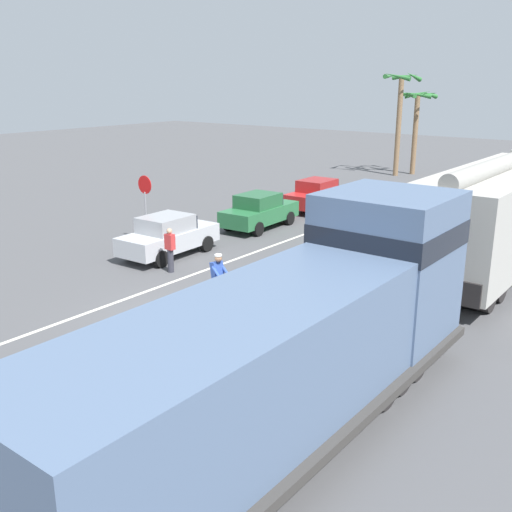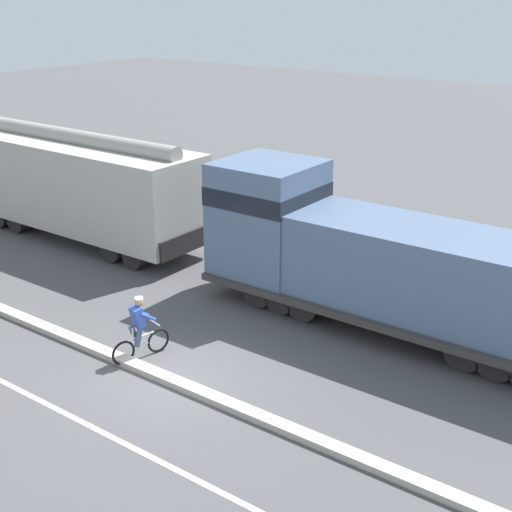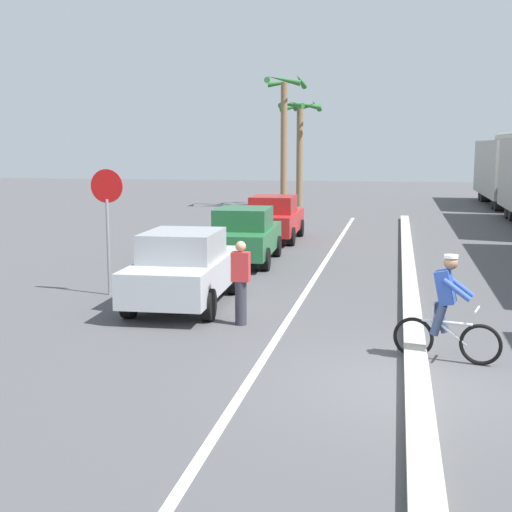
{
  "view_description": "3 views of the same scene",
  "coord_description": "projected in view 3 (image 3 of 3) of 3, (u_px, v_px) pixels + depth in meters",
  "views": [
    {
      "loc": [
        11.69,
        -11.42,
        6.7
      ],
      "look_at": [
        0.93,
        2.55,
        1.45
      ],
      "focal_mm": 42.0,
      "sensor_mm": 36.0,
      "label": 1
    },
    {
      "loc": [
        -10.95,
        -10.81,
        9.08
      ],
      "look_at": [
        3.94,
        0.15,
        2.04
      ],
      "focal_mm": 50.0,
      "sensor_mm": 36.0,
      "label": 2
    },
    {
      "loc": [
        -0.36,
        -10.06,
        3.39
      ],
      "look_at": [
        -3.64,
        6.46,
        0.79
      ],
      "focal_mm": 50.0,
      "sensor_mm": 36.0,
      "label": 3
    }
  ],
  "objects": [
    {
      "name": "parked_car_green",
      "position": [
        244.0,
        235.0,
        20.83
      ],
      "size": [
        1.98,
        4.27,
        1.62
      ],
      "color": "#286B3D",
      "rests_on": "ground"
    },
    {
      "name": "hopper_car_trailing",
      "position": [
        510.0,
        169.0,
        40.67
      ],
      "size": [
        2.9,
        10.6,
        4.18
      ],
      "color": "#B0AEA6",
      "rests_on": "ground"
    },
    {
      "name": "palm_tree_near",
      "position": [
        284.0,
        117.0,
        38.37
      ],
      "size": [
        2.33,
        2.35,
        7.19
      ],
      "color": "#846647",
      "rests_on": "ground"
    },
    {
      "name": "lane_stripe",
      "position": [
        305.0,
        294.0,
        16.47
      ],
      "size": [
        0.14,
        36.0,
        0.01
      ],
      "primitive_type": "cube",
      "color": "silver",
      "rests_on": "ground"
    },
    {
      "name": "cyclist",
      "position": [
        446.0,
        311.0,
        11.25
      ],
      "size": [
        1.68,
        0.57,
        1.71
      ],
      "color": "black",
      "rests_on": "ground"
    },
    {
      "name": "parked_car_red",
      "position": [
        274.0,
        218.0,
        25.76
      ],
      "size": [
        1.88,
        4.23,
        1.62
      ],
      "color": "red",
      "rests_on": "ground"
    },
    {
      "name": "pedestrian_by_cars",
      "position": [
        241.0,
        281.0,
        13.54
      ],
      "size": [
        0.34,
        0.22,
        1.62
      ],
      "color": "#33333D",
      "rests_on": "ground"
    },
    {
      "name": "ground_plane",
      "position": [
        417.0,
        385.0,
        10.2
      ],
      "size": [
        120.0,
        120.0,
        0.0
      ],
      "primitive_type": "plane",
      "color": "#4C4C4F"
    },
    {
      "name": "stop_sign",
      "position": [
        107.0,
        207.0,
        16.14
      ],
      "size": [
        0.76,
        0.08,
        2.88
      ],
      "color": "gray",
      "rests_on": "ground"
    },
    {
      "name": "parked_car_silver",
      "position": [
        184.0,
        268.0,
        15.22
      ],
      "size": [
        1.96,
        4.26,
        1.62
      ],
      "color": "#B7BABF",
      "rests_on": "ground"
    },
    {
      "name": "palm_tree_far",
      "position": [
        300.0,
        126.0,
        39.67
      ],
      "size": [
        2.58,
        2.73,
        5.96
      ],
      "color": "#846647",
      "rests_on": "ground"
    },
    {
      "name": "median_curb",
      "position": [
        411.0,
        295.0,
        16.0
      ],
      "size": [
        0.36,
        36.0,
        0.16
      ],
      "primitive_type": "cube",
      "color": "#B2AD9E",
      "rests_on": "ground"
    }
  ]
}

